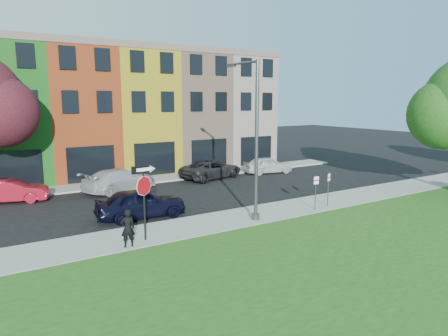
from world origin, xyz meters
TOP-DOWN VIEW (x-y plane):
  - ground at (0.00, 0.00)m, footprint 120.00×120.00m
  - sidewalk_near at (2.00, 3.00)m, footprint 40.00×3.00m
  - sidewalk_far at (-3.00, 15.00)m, footprint 40.00×2.40m
  - rowhouse_block at (-2.50, 21.18)m, footprint 30.00×10.12m
  - stop_sign at (-6.10, 2.26)m, footprint 1.05×0.12m
  - man at (-6.98, 1.90)m, footprint 0.66×0.50m
  - sedan_near at (-4.94, 5.95)m, footprint 2.50×4.90m
  - parked_car_red at (-10.54, 13.18)m, footprint 3.76×5.08m
  - parked_car_silver at (-3.93, 12.76)m, footprint 5.60×6.71m
  - parked_car_dark at (3.56, 13.31)m, footprint 5.05×6.49m
  - parked_car_white at (8.78, 12.79)m, footprint 3.27×4.80m
  - street_lamp at (-0.23, 2.45)m, footprint 0.50×2.58m
  - parking_sign_a at (3.62, 1.93)m, footprint 0.32×0.10m
  - parking_sign_b at (4.79, 2.12)m, footprint 0.31×0.15m

SIDE VIEW (x-z plane):
  - ground at x=0.00m, z-range 0.00..0.00m
  - sidewalk_near at x=2.00m, z-range 0.00..0.12m
  - sidewalk_far at x=-3.00m, z-range 0.00..0.12m
  - parked_car_red at x=-10.54m, z-range 0.00..1.41m
  - parked_car_white at x=8.78m, z-range 0.00..1.42m
  - parked_car_dark at x=3.56m, z-range 0.00..1.47m
  - parked_car_silver at x=-3.93m, z-range 0.00..1.54m
  - sedan_near at x=-4.94m, z-range 0.00..1.58m
  - man at x=-6.98m, z-range 0.12..1.70m
  - parking_sign_a at x=3.62m, z-range 0.38..2.32m
  - parking_sign_b at x=4.79m, z-range 0.38..2.35m
  - stop_sign at x=-6.10m, z-range 0.82..4.11m
  - street_lamp at x=-0.23m, z-range 0.15..8.09m
  - rowhouse_block at x=-2.50m, z-range -0.01..9.99m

